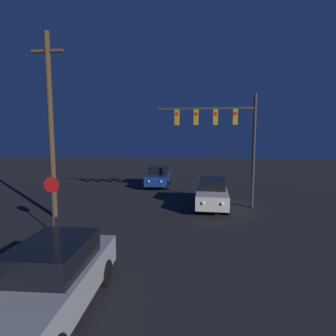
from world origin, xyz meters
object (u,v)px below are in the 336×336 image
Objects in this scene: traffic_signal_mast at (223,129)px; utility_pole at (51,124)px; stop_sign at (52,195)px; car_near at (51,281)px; car_far at (159,177)px; car_mid at (212,193)px.

utility_pole reaches higher than traffic_signal_mast.
utility_pole reaches higher than stop_sign.
car_near is 0.71× the size of traffic_signal_mast.
car_far is at bearing -91.95° from car_near.
traffic_signal_mast reaches higher than car_far.
car_mid is at bearing 35.77° from stop_sign.
car_near is 1.00× the size of car_far.
car_mid is 8.84m from stop_sign.
utility_pole is (-1.29, 2.43, 3.13)m from stop_sign.
car_mid is 0.51× the size of utility_pole.
car_near is at bearing -61.10° from stop_sign.
traffic_signal_mast is 0.71× the size of utility_pole.
stop_sign is at bearing 75.18° from car_far.
car_mid is 7.89m from car_far.
traffic_signal_mast is at bearing -116.75° from car_near.
stop_sign reaches higher than car_far.
car_far is at bearing 75.84° from stop_sign.
traffic_signal_mast reaches higher than car_near.
car_near is 11.14m from car_mid.
car_far is at bearing -54.93° from car_mid.
car_near and car_far have the same top height.
stop_sign is at bearing -145.96° from traffic_signal_mast.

